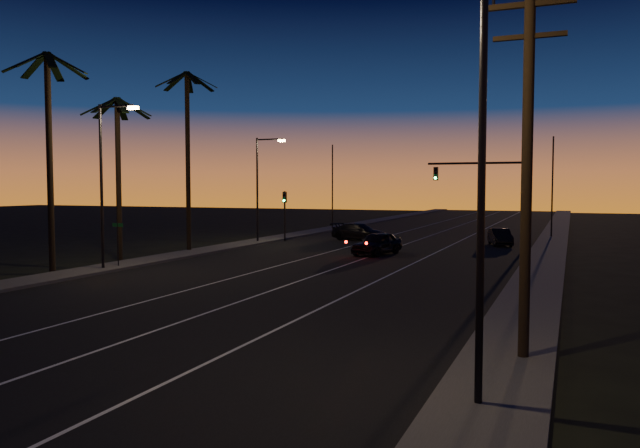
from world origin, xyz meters
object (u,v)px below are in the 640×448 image
at_px(signal_mast, 491,184).
at_px(cross_car, 359,232).
at_px(utility_pole, 527,158).
at_px(right_car, 500,237).
at_px(lead_car, 377,243).

relative_size(signal_mast, cross_car, 1.33).
relative_size(utility_pole, right_car, 2.38).
bearing_deg(lead_car, right_car, 54.87).
height_order(lead_car, right_car, lead_car).
distance_m(right_car, cross_car, 11.56).
height_order(utility_pole, right_car, utility_pole).
xyz_separation_m(right_car, cross_car, (-11.56, 0.10, 0.07)).
height_order(utility_pole, cross_car, utility_pole).
xyz_separation_m(utility_pole, lead_car, (-11.03, 23.23, -4.54)).
distance_m(signal_mast, lead_car, 10.24).
distance_m(utility_pole, right_car, 33.70).
relative_size(signal_mast, right_car, 1.69).
height_order(utility_pole, lead_car, utility_pole).
bearing_deg(signal_mast, right_car, 82.78).
bearing_deg(utility_pole, right_car, 97.00).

